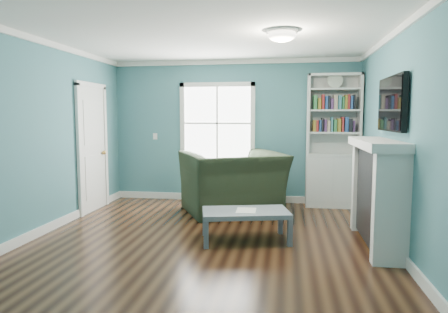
# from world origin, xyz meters

# --- Properties ---
(floor) EXTENTS (5.00, 5.00, 0.00)m
(floor) POSITION_xyz_m (0.00, 0.00, 0.00)
(floor) COLOR black
(floor) RESTS_ON ground
(room_walls) EXTENTS (5.00, 5.00, 5.00)m
(room_walls) POSITION_xyz_m (0.00, 0.00, 1.58)
(room_walls) COLOR teal
(room_walls) RESTS_ON ground
(trim) EXTENTS (4.50, 5.00, 2.60)m
(trim) POSITION_xyz_m (0.00, 0.00, 1.24)
(trim) COLOR white
(trim) RESTS_ON ground
(window) EXTENTS (1.40, 0.06, 1.50)m
(window) POSITION_xyz_m (-0.30, 2.49, 1.45)
(window) COLOR white
(window) RESTS_ON room_walls
(bookshelf) EXTENTS (0.90, 0.35, 2.31)m
(bookshelf) POSITION_xyz_m (1.77, 2.30, 0.92)
(bookshelf) COLOR silver
(bookshelf) RESTS_ON ground
(fireplace) EXTENTS (0.44, 1.58, 1.30)m
(fireplace) POSITION_xyz_m (2.08, 0.20, 0.64)
(fireplace) COLOR black
(fireplace) RESTS_ON ground
(tv) EXTENTS (0.06, 1.10, 0.65)m
(tv) POSITION_xyz_m (2.20, 0.20, 1.72)
(tv) COLOR black
(tv) RESTS_ON fireplace
(door) EXTENTS (0.12, 0.98, 2.17)m
(door) POSITION_xyz_m (-2.22, 1.40, 1.07)
(door) COLOR silver
(door) RESTS_ON ground
(ceiling_fixture) EXTENTS (0.38, 0.38, 0.15)m
(ceiling_fixture) POSITION_xyz_m (0.90, 0.10, 2.55)
(ceiling_fixture) COLOR white
(ceiling_fixture) RESTS_ON room_walls
(light_switch) EXTENTS (0.08, 0.01, 0.12)m
(light_switch) POSITION_xyz_m (-1.50, 2.48, 1.20)
(light_switch) COLOR white
(light_switch) RESTS_ON room_walls
(recliner) EXTENTS (1.81, 1.59, 1.33)m
(recliner) POSITION_xyz_m (0.11, 1.60, 0.67)
(recliner) COLOR #1F2D1C
(recliner) RESTS_ON ground
(coffee_table) EXTENTS (1.19, 0.82, 0.39)m
(coffee_table) POSITION_xyz_m (0.47, 0.13, 0.34)
(coffee_table) COLOR #535A64
(coffee_table) RESTS_ON ground
(paper_sheet) EXTENTS (0.25, 0.32, 0.00)m
(paper_sheet) POSITION_xyz_m (0.48, 0.12, 0.39)
(paper_sheet) COLOR white
(paper_sheet) RESTS_ON coffee_table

